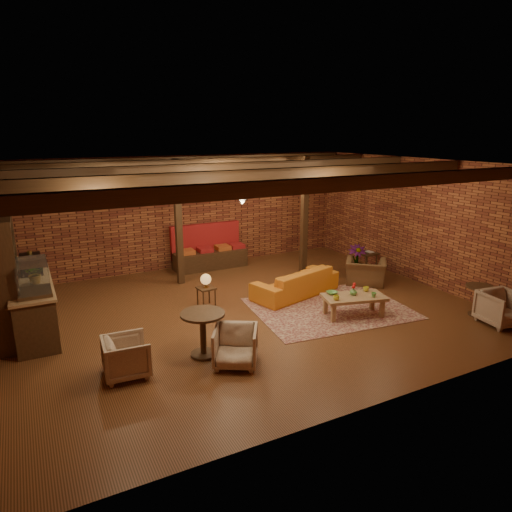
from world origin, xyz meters
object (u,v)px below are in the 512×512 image
armchair_right (366,268)px  coffee_table (353,298)px  side_table_lamp (206,282)px  armchair_far (502,307)px  sofa (295,282)px  side_table_book (367,254)px  round_table_left (203,327)px  armchair_a (126,355)px  round_table_right (479,296)px  plant_tall (358,229)px  armchair_b (235,345)px

armchair_right → coffee_table: bearing=84.2°
side_table_lamp → armchair_far: bearing=-36.5°
sofa → coffee_table: coffee_table is taller
coffee_table → side_table_book: bearing=44.8°
sofa → round_table_left: round_table_left is taller
sofa → round_table_left: bearing=16.4°
coffee_table → side_table_lamp: side_table_lamp is taller
armchair_a → round_table_right: bearing=-93.7°
armchair_right → plant_tall: (0.14, 0.56, 0.91)m
armchair_far → armchair_b: bearing=177.9°
armchair_right → plant_tall: 1.07m
armchair_a → sofa: bearing=-62.7°
round_table_left → sofa: bearing=31.4°
armchair_a → armchair_right: bearing=-70.8°
round_table_left → round_table_right: size_ratio=1.22×
plant_tall → round_table_right: bearing=-79.4°
armchair_right → side_table_book: bearing=-90.3°
armchair_b → armchair_right: (4.79, 2.32, 0.06)m
coffee_table → armchair_far: 2.98m
armchair_right → side_table_lamp: bearing=35.6°
side_table_book → armchair_far: armchair_far is taller
armchair_a → plant_tall: (6.64, 2.38, 0.98)m
armchair_b → plant_tall: 5.78m
plant_tall → side_table_lamp: bearing=-178.2°
sofa → armchair_far: armchair_far is taller
side_table_book → plant_tall: (-0.62, -0.30, 0.84)m
sofa → armchair_far: bearing=114.6°
side_table_lamp → armchair_far: armchair_far is taller
round_table_right → sofa: bearing=134.5°
side_table_book → armchair_far: bearing=-90.0°
coffee_table → armchair_b: bearing=-165.9°
round_table_right → plant_tall: plant_tall is taller
sofa → round_table_right: bearing=119.5°
coffee_table → round_table_right: size_ratio=2.17×
side_table_lamp → side_table_book: (5.01, 0.44, -0.08)m
round_table_left → armchair_b: size_ratio=1.09×
coffee_table → armchair_a: bearing=-176.5°
armchair_right → round_table_right: size_ratio=1.50×
side_table_lamp → side_table_book: side_table_lamp is taller
armchair_a → round_table_right: 7.32m
armchair_b → plant_tall: size_ratio=0.28×
sofa → armchair_a: bearing=8.8°
side_table_lamp → plant_tall: plant_tall is taller
armchair_right → side_table_book: size_ratio=1.75×
armchair_right → side_table_book: (0.76, 0.86, 0.07)m
armchair_right → round_table_right: bearing=146.6°
coffee_table → plant_tall: (1.78, 2.09, 0.94)m
armchair_a → round_table_left: bearing=-83.6°
armchair_a → armchair_b: bearing=-102.5°
sofa → coffee_table: size_ratio=1.56×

